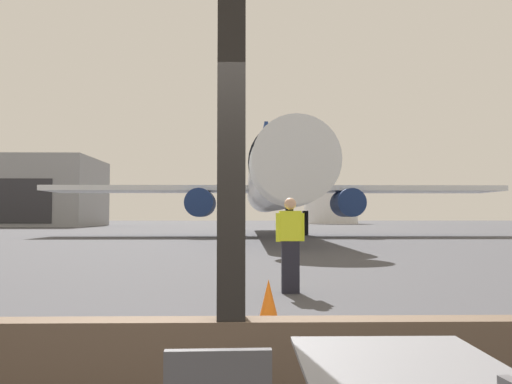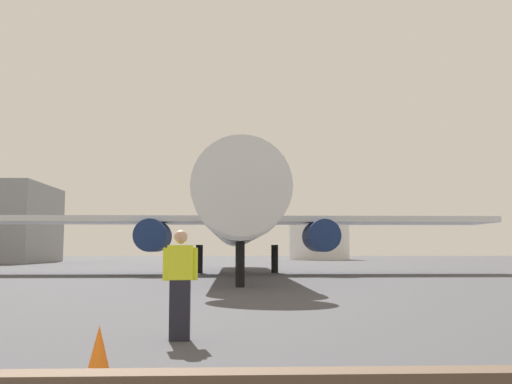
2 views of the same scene
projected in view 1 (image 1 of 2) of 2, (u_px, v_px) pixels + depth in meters
name	position (u px, v px, depth m)	size (l,w,h in m)	color
ground_plane	(245.00, 232.00, 43.55)	(220.00, 220.00, 0.00)	#424247
window_frame	(232.00, 235.00, 3.66)	(8.53, 0.24, 3.65)	brown
airplane	(274.00, 185.00, 35.62)	(31.56, 33.34, 10.40)	silver
ground_crew_worker	(290.00, 244.00, 9.33)	(0.54, 0.25, 1.74)	black
traffic_cone	(269.00, 308.00, 6.10)	(0.36, 0.36, 0.65)	orange
distant_hangar	(15.00, 192.00, 70.67)	(22.36, 14.35, 9.37)	gray
fuel_storage_tank	(331.00, 206.00, 92.24)	(9.61, 9.61, 6.25)	white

